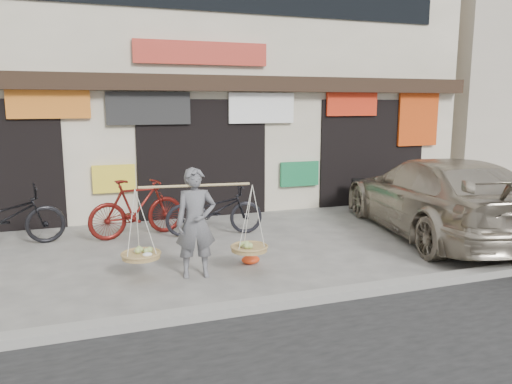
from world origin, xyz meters
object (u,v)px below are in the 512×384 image
object	(u,v)px
bike_0	(3,218)
bike_2	(214,210)
street_vendor	(196,227)
bike_1	(137,208)
suv	(437,196)

from	to	relation	value
bike_0	bike_2	bearing A→B (deg)	-104.76
street_vendor	bike_2	size ratio (longest dim) A/B	1.13
street_vendor	bike_1	bearing A→B (deg)	108.98
street_vendor	bike_2	xyz separation A→B (m)	(0.88, 2.27, -0.26)
street_vendor	bike_2	bearing A→B (deg)	75.40
suv	bike_2	bearing A→B (deg)	-8.49
bike_1	suv	bearing A→B (deg)	-120.61
street_vendor	bike_1	xyz separation A→B (m)	(-0.58, 2.66, -0.19)
bike_2	bike_0	bearing A→B (deg)	90.11
street_vendor	bike_1	size ratio (longest dim) A/B	1.14
street_vendor	suv	xyz separation A→B (m)	(5.07, 0.81, 0.01)
bike_1	bike_2	distance (m)	1.52
suv	bike_0	bearing A→B (deg)	-2.41
bike_0	suv	size ratio (longest dim) A/B	0.37
bike_0	suv	world-z (taller)	suv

